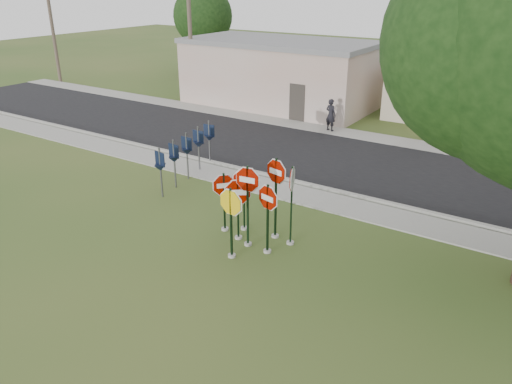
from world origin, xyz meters
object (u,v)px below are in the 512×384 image
Objects in this scene: pedestrian at (331,115)px; stop_sign_left at (238,201)px; stop_sign_center at (248,194)px; stop_sign_yellow at (231,214)px; utility_pole_near at (190,26)px.

stop_sign_left is at bearing 116.52° from pedestrian.
stop_sign_center is at bearing -20.79° from stop_sign_left.
stop_sign_left is 1.27× the size of pedestrian.
stop_sign_yellow is 0.25× the size of utility_pole_near.
utility_pole_near is at bearing 132.94° from stop_sign_yellow.
pedestrian is at bearing 104.36° from stop_sign_center.
stop_sign_left is at bearing -45.99° from utility_pole_near.
stop_sign_yellow is 1.06× the size of stop_sign_left.
stop_sign_left reaches higher than pedestrian.
utility_pole_near is (-13.39, 13.86, 3.62)m from stop_sign_left.
utility_pole_near is at bearing 134.01° from stop_sign_left.
stop_sign_left is 19.60m from utility_pole_near.
stop_sign_center is at bearing 89.69° from stop_sign_yellow.
pedestrian is at bearing 102.46° from stop_sign_left.
stop_sign_left is (-0.50, 0.19, -0.41)m from stop_sign_center.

